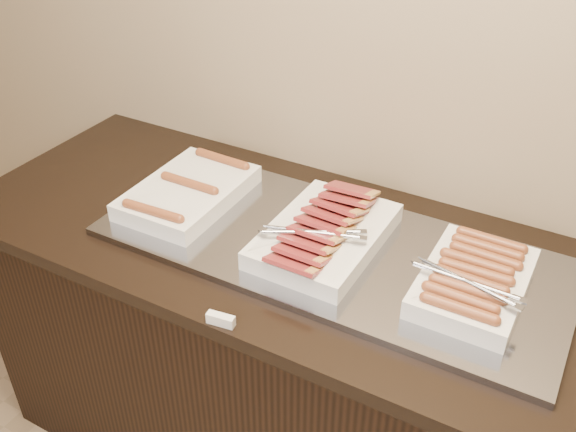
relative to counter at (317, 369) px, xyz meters
The scene contains 6 objects.
counter is the anchor object (origin of this frame).
warming_tray 0.46m from the counter, ahead, with size 1.20×0.50×0.02m, color gray.
dish_left 0.65m from the counter, behind, with size 0.26×0.38×0.07m.
dish_center 0.50m from the counter, 21.95° to the right, with size 0.28×0.42×0.09m.
dish_right 0.64m from the counter, ahead, with size 0.27×0.34×0.08m.
label_holder 0.59m from the counter, 101.05° to the right, with size 0.07×0.02×0.03m, color silver.
Camera 1 is at (0.57, 0.92, 1.90)m, focal length 40.00 mm.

